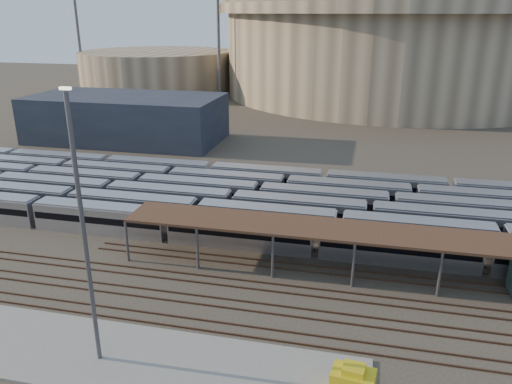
{
  "coord_description": "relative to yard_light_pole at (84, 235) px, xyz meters",
  "views": [
    {
      "loc": [
        18.28,
        -46.05,
        27.33
      ],
      "look_at": [
        4.8,
        12.0,
        5.8
      ],
      "focal_mm": 35.0,
      "sensor_mm": 36.0,
      "label": 1
    }
  ],
  "objects": [
    {
      "name": "floodlight_1",
      "position": [
        -82.79,
        135.49,
        9.2
      ],
      "size": [
        4.0,
        1.0,
        38.4
      ],
      "color": "#505054",
      "rests_on": "ground"
    },
    {
      "name": "apron",
      "position": [
        -2.79,
        0.49,
        -11.35
      ],
      "size": [
        50.0,
        9.0,
        0.2
      ],
      "primitive_type": "cube",
      "color": "gray",
      "rests_on": "ground"
    },
    {
      "name": "floodlight_3",
      "position": [
        -7.79,
        175.49,
        9.2
      ],
      "size": [
        4.0,
        1.0,
        38.4
      ],
      "color": "#505054",
      "rests_on": "ground"
    },
    {
      "name": "ground",
      "position": [
        2.21,
        15.49,
        -11.45
      ],
      "size": [
        420.0,
        420.0,
        0.0
      ],
      "primitive_type": "plane",
      "color": "#383026",
      "rests_on": "ground"
    },
    {
      "name": "secondary_arena",
      "position": [
        -57.79,
        145.49,
        -4.45
      ],
      "size": [
        56.0,
        56.0,
        14.0
      ],
      "primitive_type": "cylinder",
      "color": "tan",
      "rests_on": "ground"
    },
    {
      "name": "service_building",
      "position": [
        -32.79,
        70.49,
        -6.45
      ],
      "size": [
        42.0,
        20.0,
        10.0
      ],
      "primitive_type": "cube",
      "color": "#1E232D",
      "rests_on": "ground"
    },
    {
      "name": "stadium",
      "position": [
        27.21,
        155.49,
        5.02
      ],
      "size": [
        124.0,
        124.0,
        32.5
      ],
      "color": "tan",
      "rests_on": "ground"
    },
    {
      "name": "inspection_shed",
      "position": [
        24.21,
        19.49,
        -6.47
      ],
      "size": [
        60.3,
        6.0,
        5.3
      ],
      "color": "#505054",
      "rests_on": "ground"
    },
    {
      "name": "subway_trains",
      "position": [
        1.22,
        33.99,
        -9.65
      ],
      "size": [
        125.29,
        23.9,
        3.6
      ],
      "color": "#B3B3B8",
      "rests_on": "ground"
    },
    {
      "name": "empty_tracks",
      "position": [
        2.21,
        10.49,
        -11.36
      ],
      "size": [
        170.0,
        9.62,
        0.18
      ],
      "color": "#4C3323",
      "rests_on": "ground"
    },
    {
      "name": "yard_light_pole",
      "position": [
        0.0,
        0.0,
        0.0
      ],
      "size": [
        0.8,
        0.36,
        22.33
      ],
      "color": "#505054",
      "rests_on": "apron"
    },
    {
      "name": "floodlight_0",
      "position": [
        -27.79,
        125.49,
        9.2
      ],
      "size": [
        4.0,
        1.0,
        38.4
      ],
      "color": "#505054",
      "rests_on": "ground"
    },
    {
      "name": "yellow_equipment",
      "position": [
        20.71,
        0.51,
        -10.24
      ],
      "size": [
        3.47,
        2.44,
        2.02
      ],
      "primitive_type": "cube",
      "rotation": [
        0.0,
        0.0,
        -0.14
      ],
      "color": "gold",
      "rests_on": "apron"
    }
  ]
}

